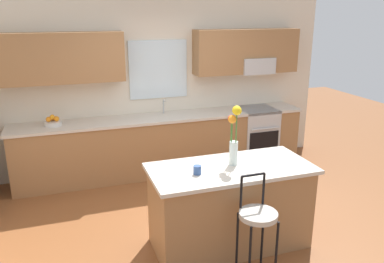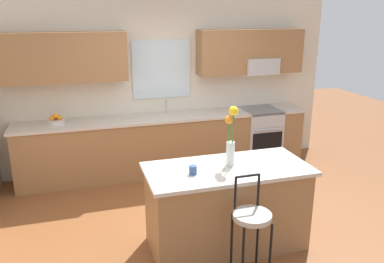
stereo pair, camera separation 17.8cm
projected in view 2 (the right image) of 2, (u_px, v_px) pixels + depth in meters
ground_plane at (199, 223)px, 4.84m from camera, size 14.00×14.00×0.00m
back_wall_assembly at (164, 75)px, 6.22m from camera, size 5.60×0.50×2.70m
counter_run at (167, 144)px, 6.26m from camera, size 4.56×0.64×0.92m
sink_faucet at (167, 105)px, 6.22m from camera, size 0.02×0.13×0.23m
oven_range at (259, 136)px, 6.67m from camera, size 0.60×0.64×0.92m
kitchen_island at (227, 207)px, 4.26m from camera, size 1.73×0.82×0.92m
bar_stool_near at (252, 221)px, 3.65m from camera, size 0.36×0.36×1.04m
flower_vase at (231, 132)px, 4.07m from camera, size 0.14×0.16×0.65m
mug_ceramic at (193, 170)px, 3.94m from camera, size 0.08×0.08×0.09m
fruit_bowl_oranges at (56, 121)px, 5.67m from camera, size 0.24×0.24×0.16m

